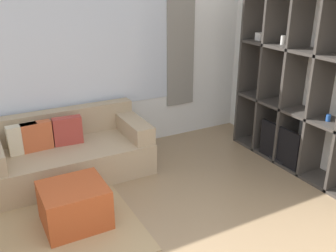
{
  "coord_description": "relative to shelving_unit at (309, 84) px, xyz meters",
  "views": [
    {
      "loc": [
        -1.14,
        -1.33,
        2.28
      ],
      "look_at": [
        0.58,
        1.85,
        0.85
      ],
      "focal_mm": 40.0,
      "sensor_mm": 36.0,
      "label": 1
    }
  ],
  "objects": [
    {
      "name": "ottoman",
      "position": [
        -2.88,
        0.15,
        -0.88
      ],
      "size": [
        0.61,
        0.57,
        0.42
      ],
      "color": "#B74C23",
      "rests_on": "ground_plane"
    },
    {
      "name": "wall_right",
      "position": [
        0.2,
        -0.01,
        0.26
      ],
      "size": [
        0.07,
        4.57,
        2.7
      ],
      "primitive_type": "cube",
      "color": "white",
      "rests_on": "ground_plane"
    },
    {
      "name": "couch_main",
      "position": [
        -2.68,
        1.2,
        -0.81
      ],
      "size": [
        1.92,
        0.93,
        0.75
      ],
      "color": "tan",
      "rests_on": "ground_plane"
    },
    {
      "name": "wall_back",
      "position": [
        -2.42,
        1.7,
        0.26
      ],
      "size": [
        6.37,
        0.11,
        2.7
      ],
      "color": "white",
      "rests_on": "ground_plane"
    },
    {
      "name": "shelving_unit",
      "position": [
        0.0,
        0.0,
        0.0
      ],
      "size": [
        0.4,
        2.12,
        2.23
      ],
      "color": "silver",
      "rests_on": "ground_plane"
    },
    {
      "name": "area_rug",
      "position": [
        -3.37,
        0.2,
        -1.09
      ],
      "size": [
        2.12,
        1.63,
        0.01
      ],
      "primitive_type": "cube",
      "color": "tan",
      "rests_on": "ground_plane"
    }
  ]
}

